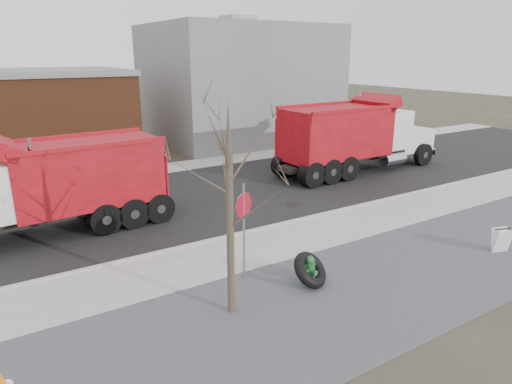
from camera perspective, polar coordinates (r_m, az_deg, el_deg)
ground at (r=15.12m, az=2.75°, el=-6.91°), size 120.00×120.00×0.00m
gravel_verge at (r=12.71m, az=12.01°, el=-12.13°), size 60.00×5.00×0.03m
sidewalk at (r=15.29m, az=2.22°, el=-6.48°), size 60.00×2.50×0.06m
curb at (r=16.29m, az=-0.37°, el=-4.86°), size 60.00×0.15×0.11m
road at (r=20.26m, az=-7.47°, el=-0.70°), size 60.00×9.40×0.02m
far_sidewalk at (r=25.36m, az=-12.93°, el=2.68°), size 60.00×2.00×0.06m
building_grey at (r=33.92m, az=-2.17°, el=13.42°), size 12.00×10.00×8.00m
bare_tree at (r=10.31m, az=-3.35°, el=1.06°), size 3.20×3.20×5.20m
fire_hydrant at (r=12.77m, az=6.74°, el=-9.81°), size 0.48×0.47×0.85m
truck_tire at (r=12.65m, az=6.77°, el=-9.65°), size 1.36×1.29×1.00m
stop_sign at (r=12.39m, az=-1.54°, el=-2.93°), size 0.69×0.36×2.79m
sandwich_board at (r=16.50m, az=28.33°, el=-5.31°), size 0.66×0.52×0.80m
dump_truck_red_a at (r=24.69m, az=12.25°, el=7.07°), size 10.02×2.96×3.98m
dump_truck_red_b at (r=17.10m, az=-23.93°, el=0.99°), size 8.58×2.91×3.60m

